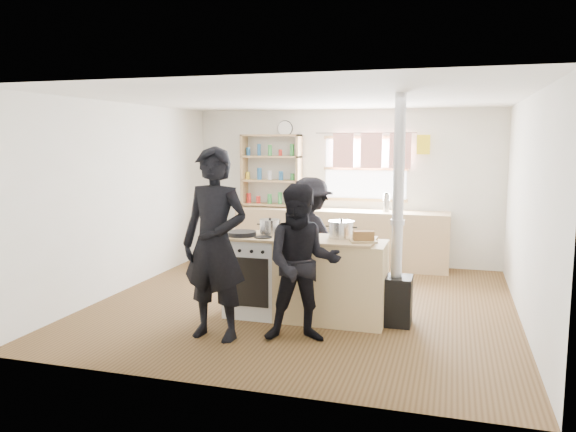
% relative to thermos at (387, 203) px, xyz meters
% --- Properties ---
extents(ground, '(5.00, 5.00, 0.01)m').
position_rel_thermos_xyz_m(ground, '(-0.73, -2.22, -1.05)').
color(ground, brown).
rests_on(ground, ground).
extents(back_counter, '(3.40, 0.55, 0.90)m').
position_rel_thermos_xyz_m(back_counter, '(-0.73, 0.00, -0.59)').
color(back_counter, tan).
rests_on(back_counter, ground).
extents(shelving_unit, '(1.00, 0.28, 1.20)m').
position_rel_thermos_xyz_m(shelving_unit, '(-1.93, 0.12, 0.47)').
color(shelving_unit, tan).
rests_on(shelving_unit, back_counter).
extents(thermos, '(0.10, 0.10, 0.28)m').
position_rel_thermos_xyz_m(thermos, '(0.00, 0.00, 0.00)').
color(thermos, silver).
rests_on(thermos, back_counter).
extents(cooking_island, '(1.97, 0.64, 0.93)m').
position_rel_thermos_xyz_m(cooking_island, '(-0.58, -2.77, -0.57)').
color(cooking_island, white).
rests_on(cooking_island, ground).
extents(skillet_greens, '(0.38, 0.38, 0.05)m').
position_rel_thermos_xyz_m(skillet_greens, '(-1.30, -2.87, -0.08)').
color(skillet_greens, black).
rests_on(skillet_greens, cooking_island).
extents(roast_tray, '(0.37, 0.33, 0.07)m').
position_rel_thermos_xyz_m(roast_tray, '(-0.65, -2.73, -0.07)').
color(roast_tray, silver).
rests_on(roast_tray, cooking_island).
extents(stockpot_stove, '(0.24, 0.24, 0.20)m').
position_rel_thermos_xyz_m(stockpot_stove, '(-1.03, -2.68, -0.02)').
color(stockpot_stove, '#BCBCBE').
rests_on(stockpot_stove, cooking_island).
extents(stockpot_counter, '(0.29, 0.29, 0.21)m').
position_rel_thermos_xyz_m(stockpot_counter, '(-0.19, -2.68, -0.02)').
color(stockpot_counter, silver).
rests_on(stockpot_counter, cooking_island).
extents(bread_board, '(0.33, 0.28, 0.12)m').
position_rel_thermos_xyz_m(bread_board, '(0.09, -2.87, -0.06)').
color(bread_board, tan).
rests_on(bread_board, cooking_island).
extents(flue_heater, '(0.35, 0.35, 2.50)m').
position_rel_thermos_xyz_m(flue_heater, '(0.43, -2.70, -0.40)').
color(flue_heater, black).
rests_on(flue_heater, ground).
extents(person_near_left, '(0.76, 0.54, 1.95)m').
position_rel_thermos_xyz_m(person_near_left, '(-1.29, -3.64, -0.07)').
color(person_near_left, black).
rests_on(person_near_left, ground).
extents(person_near_right, '(0.91, 0.79, 1.59)m').
position_rel_thermos_xyz_m(person_near_right, '(-0.42, -3.48, -0.25)').
color(person_near_right, black).
rests_on(person_near_right, ground).
extents(person_far, '(1.14, 0.90, 1.55)m').
position_rel_thermos_xyz_m(person_far, '(-0.73, -1.95, -0.27)').
color(person_far, black).
rests_on(person_far, ground).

